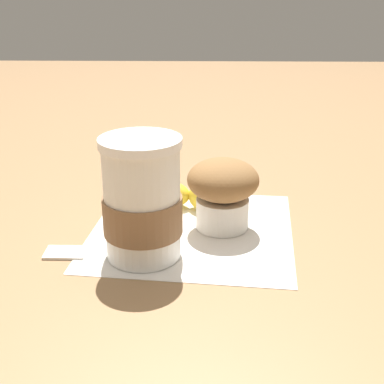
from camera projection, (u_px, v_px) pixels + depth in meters
name	position (u px, v px, depth m)	size (l,w,h in m)	color
ground_plane	(192.00, 230.00, 0.71)	(3.00, 3.00, 0.00)	#936D47
paper_napkin	(192.00, 230.00, 0.71)	(0.26, 0.26, 0.00)	white
coffee_cup	(142.00, 202.00, 0.62)	(0.09, 0.09, 0.15)	white
muffin	(223.00, 190.00, 0.70)	(0.09, 0.09, 0.09)	white
banana	(170.00, 195.00, 0.77)	(0.07, 0.15, 0.04)	gold
sugar_packet	(66.00, 251.00, 0.65)	(0.05, 0.03, 0.01)	white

